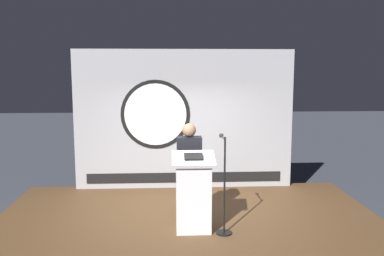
# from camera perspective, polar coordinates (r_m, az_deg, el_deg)

# --- Properties ---
(ground_plane) EXTENTS (40.00, 40.00, 0.00)m
(ground_plane) POSITION_cam_1_polar(r_m,az_deg,el_deg) (7.08, -0.50, -14.66)
(ground_plane) COLOR #383D47
(stage_platform) EXTENTS (6.40, 4.00, 0.30)m
(stage_platform) POSITION_cam_1_polar(r_m,az_deg,el_deg) (7.03, -0.50, -13.53)
(stage_platform) COLOR brown
(stage_platform) RESTS_ON ground
(banner_display) EXTENTS (4.47, 0.12, 2.85)m
(banner_display) POSITION_cam_1_polar(r_m,az_deg,el_deg) (8.44, -1.26, 1.11)
(banner_display) COLOR #9E9EA3
(banner_display) RESTS_ON stage_platform
(podium) EXTENTS (0.64, 0.50, 1.20)m
(podium) POSITION_cam_1_polar(r_m,az_deg,el_deg) (6.30, 0.20, -9.05)
(podium) COLOR silver
(podium) RESTS_ON stage_platform
(speaker_person) EXTENTS (0.40, 0.26, 1.59)m
(speaker_person) POSITION_cam_1_polar(r_m,az_deg,el_deg) (6.70, -0.39, -5.98)
(speaker_person) COLOR black
(speaker_person) RESTS_ON stage_platform
(microphone_stand) EXTENTS (0.24, 0.60, 1.47)m
(microphone_stand) POSITION_cam_1_polar(r_m,az_deg,el_deg) (6.27, 4.42, -9.70)
(microphone_stand) COLOR black
(microphone_stand) RESTS_ON stage_platform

